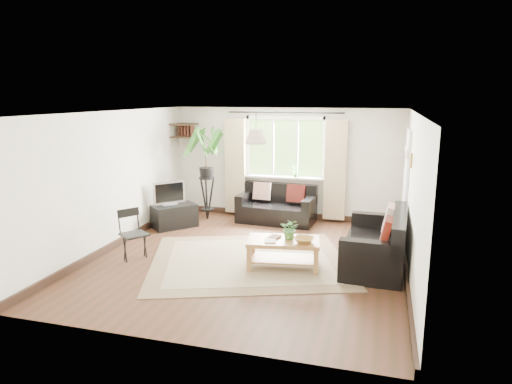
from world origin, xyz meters
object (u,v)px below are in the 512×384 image
(tv_stand, at_px, (174,216))
(sofa_right, at_px, (375,240))
(palm_stand, at_px, (207,174))
(folding_chair, at_px, (134,235))
(coffee_table, at_px, (283,254))
(sofa_back, at_px, (276,205))

(tv_stand, bearing_deg, sofa_right, -64.42)
(palm_stand, relative_size, folding_chair, 2.43)
(coffee_table, bearing_deg, palm_stand, 133.14)
(sofa_back, relative_size, coffee_table, 1.43)
(palm_stand, bearing_deg, sofa_back, 6.19)
(sofa_right, bearing_deg, folding_chair, -76.10)
(sofa_right, bearing_deg, palm_stand, -115.47)
(sofa_right, bearing_deg, tv_stand, -103.30)
(sofa_back, height_order, coffee_table, sofa_back)
(sofa_back, relative_size, sofa_right, 0.89)
(coffee_table, relative_size, palm_stand, 0.56)
(tv_stand, relative_size, folding_chair, 1.05)
(sofa_back, height_order, folding_chair, folding_chair)
(sofa_right, xyz_separation_m, folding_chair, (-3.80, -0.77, -0.01))
(sofa_right, distance_m, folding_chair, 3.88)
(tv_stand, bearing_deg, sofa_back, -22.81)
(sofa_back, height_order, palm_stand, palm_stand)
(tv_stand, bearing_deg, palm_stand, 12.83)
(sofa_right, height_order, coffee_table, sofa_right)
(coffee_table, height_order, palm_stand, palm_stand)
(coffee_table, bearing_deg, tv_stand, 148.84)
(palm_stand, bearing_deg, tv_stand, -118.51)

